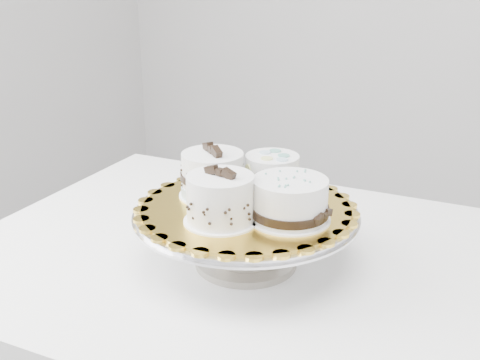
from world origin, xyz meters
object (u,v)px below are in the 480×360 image
Objects in this scene: cake_swirl at (220,200)px; cake_banded at (213,176)px; cake_stand at (246,227)px; table at (285,300)px; cake_board at (246,208)px; cake_dots at (272,174)px; cake_ribbon at (291,201)px.

cake_banded reaches higher than cake_swirl.
cake_swirl is (0.00, -0.07, 0.07)m from cake_stand.
table is 0.20m from cake_board.
cake_board is at bearing -71.12° from cake_dots.
cake_stand is 2.76× the size of cake_ribbon.
cake_stand is 2.62× the size of cake_banded.
cake_board is 2.54× the size of cake_ribbon.
cake_dots is at bearing 142.17° from table.
cake_stand is 0.10m from cake_swirl.
cake_banded is (-0.13, -0.05, 0.23)m from table.
cake_board is 2.41× the size of cake_banded.
cake_board is 0.09m from cake_ribbon.
cake_banded is at bearing -116.82° from cake_dots.
cake_dots is (0.00, 0.08, 0.04)m from cake_board.
table is at bearing 45.64° from cake_stand.
cake_dots is (0.08, 0.07, -0.00)m from cake_banded.
cake_dots is (0.00, 0.08, 0.07)m from cake_stand.
cake_dots and cake_ribbon have the same top height.
cake_swirl is 0.11m from cake_ribbon.
table is 3.39× the size of cake_stand.
cake_swirl is at bearing -142.81° from cake_ribbon.
table is 10.71× the size of cake_dots.
cake_stand is 0.11m from cake_banded.
table is 0.17m from cake_stand.
cake_swirl is at bearing -16.61° from cake_banded.
cake_stand reaches higher than table.
cake_banded reaches higher than cake_ribbon.
cake_stand is 1.09× the size of cake_board.
cake_swirl is (-0.05, -0.13, 0.23)m from table.
cake_dots is 0.12m from cake_ribbon.
cake_ribbon is (0.09, 0.07, -0.00)m from cake_swirl.
cake_stand is 0.11m from cake_dots.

